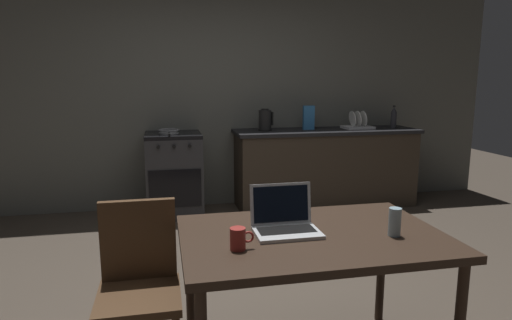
% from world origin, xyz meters
% --- Properties ---
extents(ground_plane, '(12.00, 12.00, 0.00)m').
position_xyz_m(ground_plane, '(0.00, 0.00, 0.00)').
color(ground_plane, '#473D33').
extents(back_wall, '(6.40, 0.10, 2.75)m').
position_xyz_m(back_wall, '(0.30, 2.37, 1.38)').
color(back_wall, '#5F6059').
rests_on(back_wall, ground_plane).
extents(kitchen_counter, '(2.16, 0.64, 0.91)m').
position_xyz_m(kitchen_counter, '(1.30, 2.02, 0.46)').
color(kitchen_counter, '#382D23').
rests_on(kitchen_counter, ground_plane).
extents(stove_oven, '(0.60, 0.62, 0.91)m').
position_xyz_m(stove_oven, '(-0.47, 2.02, 0.46)').
color(stove_oven, '#2D2D30').
rests_on(stove_oven, ground_plane).
extents(dining_table, '(1.29, 0.86, 0.75)m').
position_xyz_m(dining_table, '(0.13, -0.88, 0.67)').
color(dining_table, '#332319').
rests_on(dining_table, ground_plane).
extents(chair, '(0.40, 0.40, 0.89)m').
position_xyz_m(chair, '(-0.72, -0.72, 0.52)').
color(chair, '#4C331E').
rests_on(chair, ground_plane).
extents(laptop, '(0.32, 0.25, 0.23)m').
position_xyz_m(laptop, '(0.00, -0.83, 0.79)').
color(laptop, silver).
rests_on(laptop, dining_table).
extents(electric_kettle, '(0.17, 0.15, 0.25)m').
position_xyz_m(electric_kettle, '(0.56, 2.02, 1.03)').
color(electric_kettle, black).
rests_on(electric_kettle, kitchen_counter).
extents(bottle, '(0.07, 0.07, 0.27)m').
position_xyz_m(bottle, '(2.13, 1.97, 1.04)').
color(bottle, '#2D2D33').
rests_on(bottle, kitchen_counter).
extents(frying_pan, '(0.23, 0.40, 0.05)m').
position_xyz_m(frying_pan, '(-0.51, 1.99, 0.94)').
color(frying_pan, gray).
rests_on(frying_pan, stove_oven).
extents(coffee_mug, '(0.11, 0.07, 0.10)m').
position_xyz_m(coffee_mug, '(-0.27, -1.01, 0.80)').
color(coffee_mug, '#9E2D28').
rests_on(coffee_mug, dining_table).
extents(drinking_glass, '(0.06, 0.06, 0.14)m').
position_xyz_m(drinking_glass, '(0.51, -0.99, 0.81)').
color(drinking_glass, '#99B7C6').
rests_on(drinking_glass, dining_table).
extents(cereal_box, '(0.13, 0.05, 0.28)m').
position_xyz_m(cereal_box, '(1.09, 2.04, 1.05)').
color(cereal_box, '#3372B2').
rests_on(cereal_box, kitchen_counter).
extents(dish_rack, '(0.34, 0.26, 0.21)m').
position_xyz_m(dish_rack, '(1.69, 2.02, 0.96)').
color(dish_rack, silver).
rests_on(dish_rack, kitchen_counter).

